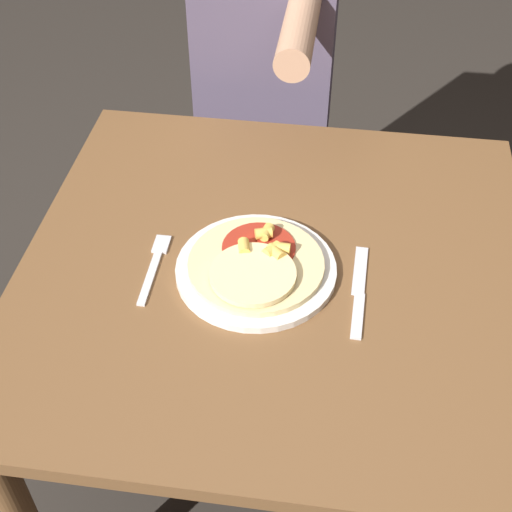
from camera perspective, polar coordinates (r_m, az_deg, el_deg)
ground_plane at (r=1.85m, az=1.16°, el=-16.86°), size 8.00×8.00×0.00m
dining_table at (r=1.36m, az=1.52°, el=-4.22°), size 0.91×0.90×0.73m
plate at (r=1.25m, az=0.00°, el=-1.09°), size 0.28×0.28×0.01m
pizza at (r=1.24m, az=0.02°, el=-0.64°), size 0.24×0.24×0.04m
fork at (r=1.28m, az=-8.11°, el=-0.62°), size 0.03×0.18×0.00m
knife at (r=1.23m, az=8.23°, el=-2.83°), size 0.03×0.22×0.00m
person_diner at (r=1.82m, az=0.82°, el=15.51°), size 0.33×0.52×1.29m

